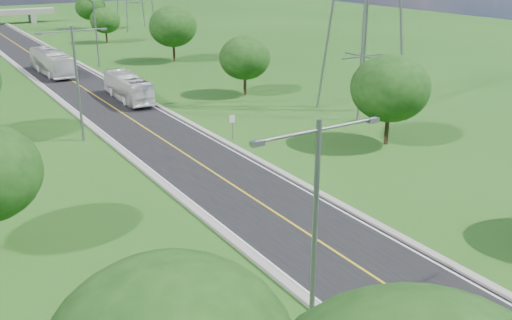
% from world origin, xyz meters
% --- Properties ---
extents(ground, '(260.00, 260.00, 0.00)m').
position_xyz_m(ground, '(0.00, 60.00, 0.00)').
color(ground, '#1B4A14').
rests_on(ground, ground).
extents(road, '(8.00, 150.00, 0.06)m').
position_xyz_m(road, '(0.00, 66.00, 0.03)').
color(road, black).
rests_on(road, ground).
extents(curb_left, '(0.50, 150.00, 0.22)m').
position_xyz_m(curb_left, '(-4.25, 66.00, 0.11)').
color(curb_left, gray).
rests_on(curb_left, ground).
extents(curb_right, '(0.50, 150.00, 0.22)m').
position_xyz_m(curb_right, '(4.25, 66.00, 0.11)').
color(curb_right, gray).
rests_on(curb_right, ground).
extents(speed_limit_sign, '(0.55, 0.09, 2.40)m').
position_xyz_m(speed_limit_sign, '(5.20, 37.98, 1.60)').
color(speed_limit_sign, slate).
rests_on(speed_limit_sign, ground).
extents(streetlight_near_left, '(5.90, 0.25, 10.00)m').
position_xyz_m(streetlight_near_left, '(-6.00, 12.00, 5.94)').
color(streetlight_near_left, slate).
rests_on(streetlight_near_left, ground).
extents(streetlight_mid_left, '(5.90, 0.25, 10.00)m').
position_xyz_m(streetlight_mid_left, '(-6.00, 45.00, 5.94)').
color(streetlight_mid_left, slate).
rests_on(streetlight_mid_left, ground).
extents(streetlight_far_right, '(5.90, 0.25, 10.00)m').
position_xyz_m(streetlight_far_right, '(6.00, 78.00, 5.94)').
color(streetlight_far_right, slate).
rests_on(streetlight_far_right, ground).
extents(tree_rb, '(6.72, 6.72, 7.82)m').
position_xyz_m(tree_rb, '(16.00, 30.00, 4.95)').
color(tree_rb, black).
rests_on(tree_rb, ground).
extents(tree_rc, '(5.88, 5.88, 6.84)m').
position_xyz_m(tree_rc, '(15.00, 52.00, 4.33)').
color(tree_rc, black).
rests_on(tree_rc, ground).
extents(tree_rd, '(7.14, 7.14, 8.30)m').
position_xyz_m(tree_rd, '(17.00, 76.00, 5.27)').
color(tree_rd, black).
rests_on(tree_rd, ground).
extents(tree_re, '(5.46, 5.46, 6.35)m').
position_xyz_m(tree_re, '(14.50, 100.00, 4.02)').
color(tree_re, black).
rests_on(tree_re, ground).
extents(tree_rf, '(6.30, 6.30, 7.33)m').
position_xyz_m(tree_rf, '(18.00, 120.00, 4.64)').
color(tree_rf, black).
rests_on(tree_rf, ground).
extents(bus_outbound, '(2.84, 10.59, 2.93)m').
position_xyz_m(bus_outbound, '(2.53, 56.58, 1.52)').
color(bus_outbound, white).
rests_on(bus_outbound, road).
extents(bus_inbound, '(3.14, 11.81, 3.27)m').
position_xyz_m(bus_inbound, '(-1.10, 75.84, 1.69)').
color(bus_inbound, silver).
rests_on(bus_inbound, road).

